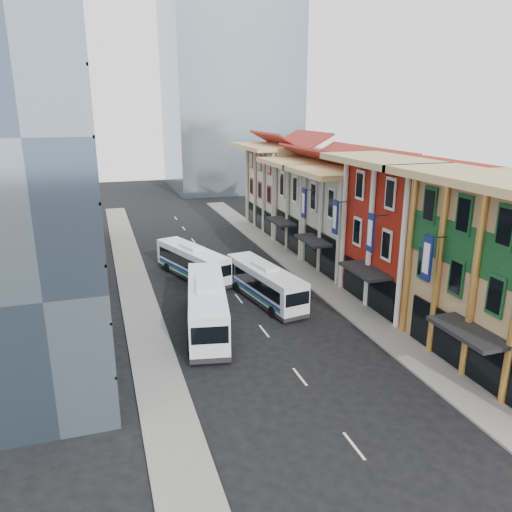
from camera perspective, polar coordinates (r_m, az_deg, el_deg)
name	(u,v)px	position (r m, az deg, el deg)	size (l,w,h in m)	color
ground	(364,459)	(26.45, 12.24, -21.69)	(200.00, 200.00, 0.00)	black
sidewalk_right	(326,288)	(47.11, 8.02, -3.60)	(3.00, 90.00, 0.15)	slate
sidewalk_left	(141,309)	(42.90, -13.03, -5.95)	(3.00, 90.00, 0.15)	slate
shophouse_red	(414,234)	(44.02, 17.64, 2.39)	(8.00, 10.00, 12.00)	maroon
shophouse_cream_near	(358,222)	(52.03, 11.58, 3.83)	(8.00, 9.00, 10.00)	beige
shophouse_cream_mid	(321,206)	(59.86, 7.39, 5.68)	(8.00, 9.00, 10.00)	beige
shophouse_cream_far	(288,189)	(69.27, 3.71, 7.69)	(8.00, 12.00, 11.00)	beige
office_block_far	(51,193)	(60.55, -22.37, 6.62)	(10.00, 18.00, 14.00)	gray
bus_left_near	(207,305)	(37.94, -5.63, -5.63)	(2.80, 11.94, 3.83)	white
bus_left_far	(192,261)	(49.45, -7.30, -0.62)	(2.46, 10.48, 3.36)	white
bus_right	(265,283)	(43.17, 1.02, -3.05)	(2.48, 10.57, 3.39)	silver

